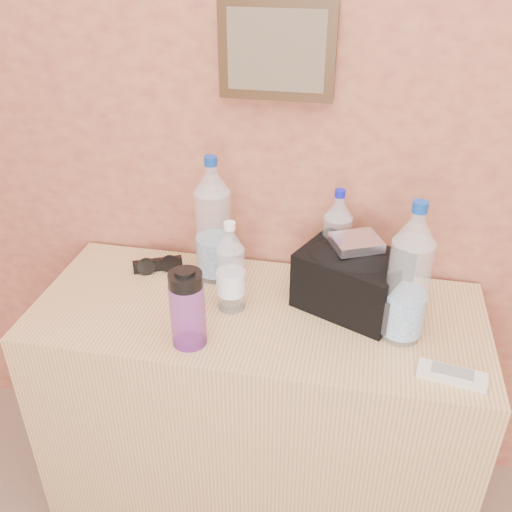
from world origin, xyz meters
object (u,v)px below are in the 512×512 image
(pet_large_c, at_px, (336,244))
(ac_remote, at_px, (452,375))
(pet_large_b, at_px, (213,226))
(pet_small, at_px, (231,271))
(dresser, at_px, (257,411))
(foil_packet, at_px, (356,242))
(pet_large_d, at_px, (408,281))
(sunglasses, at_px, (158,265))
(toiletry_bag, at_px, (352,277))
(nalgene_bottle, at_px, (188,308))

(pet_large_c, distance_m, ac_remote, 0.48)
(pet_large_b, bearing_deg, pet_small, -59.75)
(dresser, distance_m, foil_packet, 0.63)
(pet_large_b, xyz_separation_m, ac_remote, (0.65, -0.32, -0.16))
(ac_remote, height_order, foil_packet, foil_packet)
(pet_large_c, height_order, foil_packet, pet_large_c)
(pet_large_b, height_order, pet_large_d, pet_large_d)
(pet_small, xyz_separation_m, sunglasses, (-0.26, 0.14, -0.10))
(dresser, height_order, ac_remote, ac_remote)
(pet_large_d, xyz_separation_m, pet_small, (-0.45, 0.03, -0.05))
(foil_packet, bearing_deg, toiletry_bag, -109.59)
(pet_large_d, height_order, toiletry_bag, pet_large_d)
(pet_large_b, relative_size, pet_large_d, 1.00)
(toiletry_bag, distance_m, foil_packet, 0.10)
(nalgene_bottle, distance_m, toiletry_bag, 0.45)
(pet_large_b, height_order, ac_remote, pet_large_b)
(pet_large_b, height_order, pet_small, pet_large_b)
(pet_large_b, bearing_deg, foil_packet, -9.78)
(sunglasses, relative_size, foil_packet, 1.22)
(pet_large_d, relative_size, pet_small, 1.45)
(dresser, bearing_deg, pet_large_d, -4.87)
(toiletry_bag, bearing_deg, nalgene_bottle, -124.28)
(dresser, relative_size, ac_remote, 7.87)
(nalgene_bottle, xyz_separation_m, toiletry_bag, (0.38, 0.24, -0.01))
(nalgene_bottle, height_order, ac_remote, nalgene_bottle)
(dresser, distance_m, sunglasses, 0.54)
(pet_small, height_order, toiletry_bag, pet_small)
(dresser, height_order, toiletry_bag, toiletry_bag)
(sunglasses, bearing_deg, toiletry_bag, -32.31)
(ac_remote, bearing_deg, toiletry_bag, 145.12)
(nalgene_bottle, distance_m, foil_packet, 0.47)
(sunglasses, distance_m, foil_packet, 0.61)
(ac_remote, bearing_deg, pet_large_c, 140.59)
(pet_large_d, height_order, ac_remote, pet_large_d)
(pet_large_d, height_order, nalgene_bottle, pet_large_d)
(dresser, xyz_separation_m, pet_large_c, (0.19, 0.18, 0.51))
(pet_large_d, bearing_deg, foil_packet, 140.13)
(foil_packet, bearing_deg, pet_large_b, 170.22)
(dresser, relative_size, sunglasses, 8.35)
(dresser, bearing_deg, sunglasses, 157.09)
(pet_large_d, relative_size, ac_remote, 2.41)
(nalgene_bottle, relative_size, toiletry_bag, 0.79)
(pet_large_b, bearing_deg, pet_large_d, -18.58)
(pet_small, relative_size, toiletry_bag, 0.96)
(pet_large_b, distance_m, pet_small, 0.18)
(pet_small, bearing_deg, ac_remote, -17.17)
(sunglasses, distance_m, ac_remote, 0.89)
(toiletry_bag, xyz_separation_m, foil_packet, (0.00, 0.01, 0.10))
(pet_large_b, xyz_separation_m, pet_large_c, (0.35, 0.03, -0.03))
(pet_large_b, xyz_separation_m, sunglasses, (-0.18, -0.01, -0.15))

